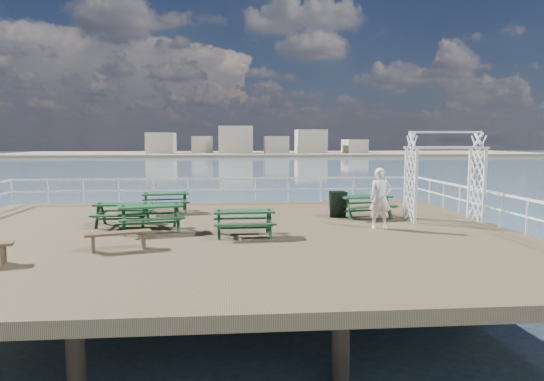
{
  "coord_description": "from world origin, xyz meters",
  "views": [
    {
      "loc": [
        0.39,
        -14.4,
        2.75
      ],
      "look_at": [
        1.74,
        1.26,
        1.1
      ],
      "focal_mm": 32.0,
      "sensor_mm": 36.0,
      "label": 1
    }
  ],
  "objects_px": {
    "flat_bench_near": "(118,236)",
    "picnic_table_c": "(365,202)",
    "picnic_table_a": "(123,210)",
    "picnic_table_e": "(244,218)",
    "picnic_table_b": "(165,198)",
    "person": "(380,198)",
    "picnic_table_d": "(150,212)",
    "trellis_arbor": "(444,181)"
  },
  "relations": [
    {
      "from": "picnic_table_c",
      "to": "person",
      "type": "distance_m",
      "value": 2.19
    },
    {
      "from": "picnic_table_d",
      "to": "picnic_table_b",
      "type": "bearing_deg",
      "value": 76.95
    },
    {
      "from": "picnic_table_b",
      "to": "picnic_table_c",
      "type": "xyz_separation_m",
      "value": [
        7.22,
        -1.84,
        0.02
      ]
    },
    {
      "from": "picnic_table_c",
      "to": "picnic_table_b",
      "type": "bearing_deg",
      "value": 154.97
    },
    {
      "from": "picnic_table_e",
      "to": "flat_bench_near",
      "type": "relative_size",
      "value": 1.07
    },
    {
      "from": "person",
      "to": "trellis_arbor",
      "type": "bearing_deg",
      "value": 28.76
    },
    {
      "from": "picnic_table_a",
      "to": "picnic_table_c",
      "type": "height_order",
      "value": "picnic_table_c"
    },
    {
      "from": "picnic_table_c",
      "to": "trellis_arbor",
      "type": "bearing_deg",
      "value": -30.28
    },
    {
      "from": "flat_bench_near",
      "to": "picnic_table_c",
      "type": "bearing_deg",
      "value": 13.64
    },
    {
      "from": "picnic_table_c",
      "to": "picnic_table_a",
      "type": "bearing_deg",
      "value": 176.64
    },
    {
      "from": "person",
      "to": "picnic_table_d",
      "type": "bearing_deg",
      "value": -178.49
    },
    {
      "from": "picnic_table_b",
      "to": "flat_bench_near",
      "type": "distance_m",
      "value": 6.32
    },
    {
      "from": "picnic_table_e",
      "to": "person",
      "type": "relative_size",
      "value": 0.93
    },
    {
      "from": "trellis_arbor",
      "to": "picnic_table_c",
      "type": "bearing_deg",
      "value": 165.59
    },
    {
      "from": "picnic_table_d",
      "to": "person",
      "type": "distance_m",
      "value": 7.04
    },
    {
      "from": "picnic_table_a",
      "to": "picnic_table_c",
      "type": "bearing_deg",
      "value": 9.93
    },
    {
      "from": "picnic_table_b",
      "to": "picnic_table_c",
      "type": "bearing_deg",
      "value": -24.2
    },
    {
      "from": "flat_bench_near",
      "to": "person",
      "type": "distance_m",
      "value": 7.8
    },
    {
      "from": "picnic_table_a",
      "to": "flat_bench_near",
      "type": "height_order",
      "value": "picnic_table_a"
    },
    {
      "from": "picnic_table_a",
      "to": "person",
      "type": "bearing_deg",
      "value": -5.15
    },
    {
      "from": "picnic_table_b",
      "to": "picnic_table_d",
      "type": "relative_size",
      "value": 0.9
    },
    {
      "from": "flat_bench_near",
      "to": "person",
      "type": "relative_size",
      "value": 0.87
    },
    {
      "from": "picnic_table_e",
      "to": "flat_bench_near",
      "type": "distance_m",
      "value": 3.52
    },
    {
      "from": "picnic_table_e",
      "to": "picnic_table_b",
      "type": "bearing_deg",
      "value": 118.91
    },
    {
      "from": "picnic_table_e",
      "to": "flat_bench_near",
      "type": "height_order",
      "value": "picnic_table_e"
    },
    {
      "from": "picnic_table_d",
      "to": "picnic_table_e",
      "type": "xyz_separation_m",
      "value": [
        2.78,
        -0.93,
        -0.04
      ]
    },
    {
      "from": "picnic_table_c",
      "to": "flat_bench_near",
      "type": "distance_m",
      "value": 8.78
    },
    {
      "from": "picnic_table_b",
      "to": "picnic_table_e",
      "type": "xyz_separation_m",
      "value": [
        2.84,
        -4.8,
        -0.0
      ]
    },
    {
      "from": "picnic_table_c",
      "to": "picnic_table_d",
      "type": "height_order",
      "value": "picnic_table_d"
    },
    {
      "from": "picnic_table_d",
      "to": "trellis_arbor",
      "type": "bearing_deg",
      "value": -7.13
    },
    {
      "from": "picnic_table_b",
      "to": "person",
      "type": "relative_size",
      "value": 1.03
    },
    {
      "from": "picnic_table_c",
      "to": "flat_bench_near",
      "type": "xyz_separation_m",
      "value": [
        -7.56,
        -4.47,
        -0.22
      ]
    },
    {
      "from": "picnic_table_b",
      "to": "picnic_table_c",
      "type": "relative_size",
      "value": 0.95
    },
    {
      "from": "picnic_table_b",
      "to": "flat_bench_near",
      "type": "relative_size",
      "value": 1.18
    },
    {
      "from": "picnic_table_a",
      "to": "picnic_table_e",
      "type": "bearing_deg",
      "value": -24.01
    },
    {
      "from": "picnic_table_b",
      "to": "picnic_table_d",
      "type": "xyz_separation_m",
      "value": [
        0.06,
        -3.86,
        0.04
      ]
    },
    {
      "from": "picnic_table_a",
      "to": "picnic_table_d",
      "type": "xyz_separation_m",
      "value": [
        1.02,
        -0.97,
        0.05
      ]
    },
    {
      "from": "picnic_table_b",
      "to": "picnic_table_e",
      "type": "bearing_deg",
      "value": -69.26
    },
    {
      "from": "flat_bench_near",
      "to": "trellis_arbor",
      "type": "height_order",
      "value": "trellis_arbor"
    },
    {
      "from": "flat_bench_near",
      "to": "picnic_table_d",
      "type": "bearing_deg",
      "value": 63.78
    },
    {
      "from": "picnic_table_d",
      "to": "flat_bench_near",
      "type": "height_order",
      "value": "picnic_table_d"
    },
    {
      "from": "picnic_table_b",
      "to": "picnic_table_d",
      "type": "distance_m",
      "value": 3.87
    }
  ]
}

